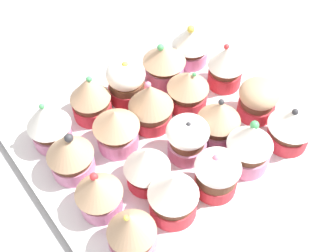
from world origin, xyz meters
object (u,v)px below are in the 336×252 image
(cupcake_2, at_px, (99,193))
(cupcake_7, at_px, (173,195))
(cupcake_4, at_px, (90,97))
(cupcake_19, at_px, (291,126))
(cupcake_14, at_px, (219,121))
(cupcake_16, at_px, (191,43))
(cupcake_8, at_px, (126,81))
(cupcake_9, at_px, (150,105))
(cupcake_11, at_px, (219,172))
(cupcake_10, at_px, (187,138))
(cupcake_0, at_px, (48,123))
(cupcake_3, at_px, (132,231))
(baking_tray, at_px, (168,142))
(cupcake_13, at_px, (188,89))
(cupcake_15, at_px, (250,146))
(cupcake_18, at_px, (258,99))
(cupcake_5, at_px, (116,128))
(cupcake_12, at_px, (164,63))
(cupcake_17, at_px, (226,66))
(cupcake_1, at_px, (70,153))
(cupcake_6, at_px, (147,166))

(cupcake_2, distance_m, cupcake_7, 0.09)
(cupcake_4, xyz_separation_m, cupcake_19, (0.21, 0.19, -0.00))
(cupcake_14, xyz_separation_m, cupcake_16, (-0.15, 0.07, 0.00))
(cupcake_8, height_order, cupcake_9, cupcake_9)
(cupcake_11, xyz_separation_m, cupcake_14, (-0.06, 0.05, 0.00))
(cupcake_10, bearing_deg, cupcake_2, -89.99)
(cupcake_0, height_order, cupcake_3, same)
(cupcake_10, relative_size, cupcake_11, 0.99)
(cupcake_8, xyz_separation_m, cupcake_16, (-0.01, 0.13, 0.00))
(baking_tray, distance_m, cupcake_3, 0.17)
(cupcake_8, relative_size, cupcake_11, 1.10)
(cupcake_4, distance_m, cupcake_13, 0.14)
(cupcake_15, bearing_deg, cupcake_16, 161.18)
(cupcake_8, relative_size, cupcake_18, 1.21)
(cupcake_3, distance_m, cupcake_4, 0.22)
(cupcake_10, height_order, cupcake_16, cupcake_16)
(cupcake_0, xyz_separation_m, cupcake_5, (0.06, 0.07, -0.00))
(cupcake_14, bearing_deg, cupcake_12, 175.76)
(cupcake_10, height_order, cupcake_17, cupcake_17)
(cupcake_16, xyz_separation_m, cupcake_19, (0.21, 0.00, -0.00))
(cupcake_2, bearing_deg, cupcake_3, 2.24)
(cupcake_7, height_order, cupcake_15, cupcake_15)
(cupcake_13, bearing_deg, cupcake_15, -1.65)
(cupcake_3, height_order, cupcake_19, cupcake_3)
(cupcake_0, height_order, cupcake_4, cupcake_0)
(cupcake_7, bearing_deg, cupcake_14, 114.36)
(cupcake_10, bearing_deg, cupcake_9, -174.88)
(cupcake_19, bearing_deg, cupcake_10, -119.60)
(cupcake_1, xyz_separation_m, cupcake_10, (0.07, 0.14, -0.00))
(cupcake_3, bearing_deg, cupcake_19, 89.11)
(cupcake_16, bearing_deg, cupcake_5, -69.13)
(cupcake_1, bearing_deg, cupcake_2, -0.53)
(cupcake_15, bearing_deg, cupcake_3, -88.56)
(cupcake_4, bearing_deg, cupcake_13, 60.41)
(cupcake_4, bearing_deg, cupcake_10, 25.29)
(baking_tray, height_order, cupcake_14, cupcake_14)
(cupcake_4, bearing_deg, cupcake_19, 42.15)
(cupcake_6, relative_size, cupcake_9, 0.89)
(cupcake_2, distance_m, cupcake_6, 0.07)
(cupcake_0, height_order, cupcake_2, cupcake_0)
(cupcake_8, height_order, cupcake_12, cupcake_8)
(cupcake_13, bearing_deg, cupcake_10, -39.55)
(cupcake_1, relative_size, cupcake_6, 1.11)
(cupcake_0, bearing_deg, cupcake_4, 96.94)
(baking_tray, relative_size, cupcake_16, 5.05)
(baking_tray, distance_m, cupcake_19, 0.17)
(cupcake_3, distance_m, cupcake_17, 0.30)
(cupcake_4, relative_size, cupcake_15, 0.95)
(cupcake_8, bearing_deg, cupcake_1, -63.25)
(baking_tray, bearing_deg, cupcake_7, -34.34)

